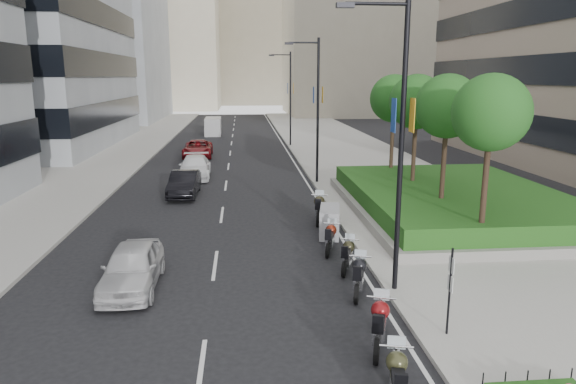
{
  "coord_description": "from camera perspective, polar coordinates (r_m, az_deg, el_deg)",
  "views": [
    {
      "loc": [
        -0.44,
        -13.84,
        6.72
      ],
      "look_at": [
        1.44,
        6.96,
        2.0
      ],
      "focal_mm": 32.0,
      "sensor_mm": 36.0,
      "label": 1
    }
  ],
  "objects": [
    {
      "name": "motorcycle_1",
      "position": [
        13.58,
        10.12,
        -14.27
      ],
      "size": [
        0.96,
        2.17,
        1.12
      ],
      "rotation": [
        0.0,
        0.0,
        1.24
      ],
      "color": "black",
      "rests_on": "ground"
    },
    {
      "name": "car_c",
      "position": [
        35.25,
        -10.31,
        2.74
      ],
      "size": [
        2.19,
        5.08,
        1.46
      ],
      "primitive_type": "imported",
      "rotation": [
        0.0,
        0.0,
        0.03
      ],
      "color": "white",
      "rests_on": "ground"
    },
    {
      "name": "tree_2",
      "position": [
        27.37,
        14.1,
        9.65
      ],
      "size": [
        2.8,
        2.8,
        6.3
      ],
      "color": "#332319",
      "rests_on": "planter"
    },
    {
      "name": "lamp_post_0",
      "position": [
        15.62,
        12.0,
        6.37
      ],
      "size": [
        2.34,
        0.45,
        9.0
      ],
      "color": "black",
      "rests_on": "ground"
    },
    {
      "name": "motorcycle_6",
      "position": [
        24.25,
        3.46,
        -1.83
      ],
      "size": [
        0.81,
        2.36,
        1.19
      ],
      "rotation": [
        0.0,
        0.0,
        1.37
      ],
      "color": "black",
      "rests_on": "ground"
    },
    {
      "name": "building_cream_centre",
      "position": [
        134.42,
        -4.31,
        17.94
      ],
      "size": [
        30.0,
        24.0,
        38.0
      ],
      "primitive_type": "cube",
      "color": "#B7AD93",
      "rests_on": "ground"
    },
    {
      "name": "parking_sign",
      "position": [
        13.97,
        17.55,
        -10.03
      ],
      "size": [
        0.06,
        0.32,
        2.5
      ],
      "color": "black",
      "rests_on": "ground"
    },
    {
      "name": "car_b",
      "position": [
        29.99,
        -11.45,
        0.91
      ],
      "size": [
        1.63,
        4.33,
        1.41
      ],
      "primitive_type": "imported",
      "rotation": [
        0.0,
        0.0,
        -0.03
      ],
      "color": "black",
      "rests_on": "ground"
    },
    {
      "name": "building_cream_right",
      "position": [
        97.14,
        8.72,
        19.27
      ],
      "size": [
        28.0,
        24.0,
        36.0
      ],
      "primitive_type": "cube",
      "color": "#B7AD93",
      "rests_on": "ground"
    },
    {
      "name": "hedge",
      "position": [
        26.65,
        18.03,
        -0.4
      ],
      "size": [
        9.4,
        13.4,
        0.8
      ],
      "primitive_type": "cube",
      "color": "#1D4E16",
      "rests_on": "planter"
    },
    {
      "name": "delivery_van",
      "position": [
        61.02,
        -8.32,
        7.16
      ],
      "size": [
        1.88,
        4.76,
        1.99
      ],
      "rotation": [
        0.0,
        0.0,
        0.02
      ],
      "color": "#B1B0B3",
      "rests_on": "ground"
    },
    {
      "name": "motorcycle_4",
      "position": [
        20.23,
        4.73,
        -5.09
      ],
      "size": [
        0.84,
        1.99,
        1.02
      ],
      "rotation": [
        0.0,
        0.0,
        1.27
      ],
      "color": "black",
      "rests_on": "ground"
    },
    {
      "name": "motorcycle_0",
      "position": [
        11.55,
        12.03,
        -19.71
      ],
      "size": [
        0.78,
        2.14,
        1.08
      ],
      "rotation": [
        0.0,
        0.0,
        1.35
      ],
      "color": "black",
      "rests_on": "ground"
    },
    {
      "name": "planter",
      "position": [
        26.79,
        17.94,
        -1.65
      ],
      "size": [
        10.0,
        14.0,
        0.4
      ],
      "primitive_type": "cube",
      "color": "gray",
      "rests_on": "sidewalk_right"
    },
    {
      "name": "motorcycle_3",
      "position": [
        18.42,
        6.64,
        -6.97
      ],
      "size": [
        0.9,
        1.92,
        1.0
      ],
      "rotation": [
        0.0,
        0.0,
        1.21
      ],
      "color": "black",
      "rests_on": "ground"
    },
    {
      "name": "motorcycle_2",
      "position": [
        16.55,
        7.87,
        -9.21
      ],
      "size": [
        0.88,
        2.08,
        1.07
      ],
      "rotation": [
        0.0,
        0.0,
        1.27
      ],
      "color": "black",
      "rests_on": "ground"
    },
    {
      "name": "building_grey_far",
      "position": [
        87.48,
        -21.8,
        17.3
      ],
      "size": [
        22.0,
        26.0,
        30.0
      ],
      "primitive_type": "cube",
      "color": "gray",
      "rests_on": "ground"
    },
    {
      "name": "lamp_post_2",
      "position": [
        50.08,
        0.09,
        10.84
      ],
      "size": [
        2.34,
        0.45,
        9.0
      ],
      "color": "black",
      "rests_on": "ground"
    },
    {
      "name": "car_d",
      "position": [
        44.33,
        -9.99,
        4.76
      ],
      "size": [
        2.45,
        5.18,
        1.43
      ],
      "primitive_type": "imported",
      "rotation": [
        0.0,
        0.0,
        0.02
      ],
      "color": "maroon",
      "rests_on": "ground"
    },
    {
      "name": "lane_centre",
      "position": [
        44.36,
        -6.49,
        3.95
      ],
      "size": [
        0.12,
        100.0,
        0.01
      ],
      "primitive_type": "cube",
      "color": "silver",
      "rests_on": "ground"
    },
    {
      "name": "tree_0",
      "position": [
        19.99,
        21.63,
        8.14
      ],
      "size": [
        2.8,
        2.8,
        6.3
      ],
      "color": "#332319",
      "rests_on": "planter"
    },
    {
      "name": "car_a",
      "position": [
        17.44,
        -16.92,
        -7.97
      ],
      "size": [
        1.74,
        4.24,
        1.44
      ],
      "primitive_type": "imported",
      "rotation": [
        0.0,
        0.0,
        0.01
      ],
      "color": "silver",
      "rests_on": "ground"
    },
    {
      "name": "sidewalk_left",
      "position": [
        45.82,
        -19.76,
        3.65
      ],
      "size": [
        8.0,
        100.0,
        0.15
      ],
      "primitive_type": "cube",
      "color": "#9E9B93",
      "rests_on": "ground"
    },
    {
      "name": "building_cream_left",
      "position": [
        115.64,
        -14.56,
        17.45
      ],
      "size": [
        26.0,
        24.0,
        34.0
      ],
      "primitive_type": "cube",
      "color": "#B7AD93",
      "rests_on": "ground"
    },
    {
      "name": "lamp_post_1",
      "position": [
        32.21,
        3.07,
        9.77
      ],
      "size": [
        2.34,
        0.45,
        9.0
      ],
      "color": "black",
      "rests_on": "ground"
    },
    {
      "name": "tree_3",
      "position": [
        31.17,
        11.68,
        10.1
      ],
      "size": [
        2.8,
        2.8,
        6.3
      ],
      "color": "#332319",
      "rests_on": "planter"
    },
    {
      "name": "lane_edge",
      "position": [
        44.54,
        0.23,
        4.06
      ],
      "size": [
        0.12,
        100.0,
        0.01
      ],
      "primitive_type": "cube",
      "color": "silver",
      "rests_on": "ground"
    },
    {
      "name": "ground",
      "position": [
        15.39,
        -3.1,
        -13.18
      ],
      "size": [
        160.0,
        160.0,
        0.0
      ],
      "primitive_type": "plane",
      "color": "black",
      "rests_on": "ground"
    },
    {
      "name": "sidewalk_right",
      "position": [
        45.33,
        6.93,
        4.21
      ],
      "size": [
        10.0,
        100.0,
        0.15
      ],
      "primitive_type": "cube",
      "color": "#9E9B93",
      "rests_on": "ground"
    },
    {
      "name": "motorcycle_5",
      "position": [
        22.15,
        4.65,
        -3.31
      ],
      "size": [
        1.19,
        2.14,
        1.23
      ],
      "rotation": [
        0.0,
        0.0,
        1.38
      ],
      "color": "black",
      "rests_on": "ground"
    },
    {
      "name": "tree_1",
      "position": [
        23.63,
        17.29,
        9.03
      ],
      "size": [
        2.8,
        2.8,
        6.3
      ],
      "color": "#332319",
      "rests_on": "planter"
    }
  ]
}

